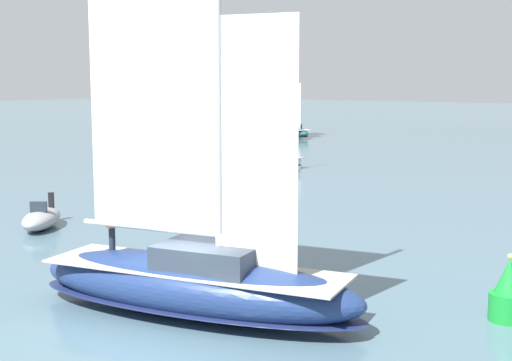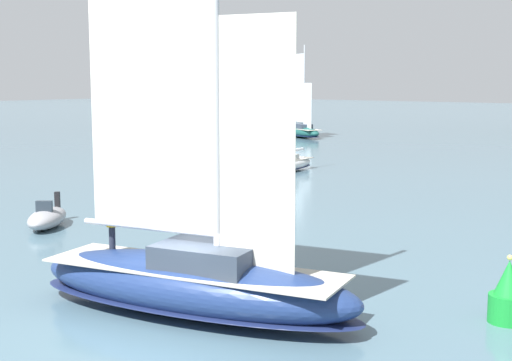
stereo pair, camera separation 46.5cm
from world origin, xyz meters
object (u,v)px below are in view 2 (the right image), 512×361
at_px(channel_buoy, 508,296).
at_px(motor_tender, 47,218).
at_px(sailboat_moored_far_slip, 289,164).
at_px(sailboat_moored_outer_mooring, 301,130).
at_px(sailboat_main, 193,277).

bearing_deg(channel_buoy, motor_tender, -179.90).
xyz_separation_m(sailboat_moored_far_slip, motor_tender, (3.15, -23.81, -0.12)).
height_order(sailboat_moored_far_slip, motor_tender, sailboat_moored_far_slip).
relative_size(motor_tender, channel_buoy, 1.94).
bearing_deg(sailboat_moored_outer_mooring, channel_buoy, -50.48).
distance_m(sailboat_moored_outer_mooring, motor_tender, 54.79).
xyz_separation_m(sailboat_moored_outer_mooring, motor_tender, (20.52, -50.80, -0.44)).
bearing_deg(sailboat_moored_outer_mooring, sailboat_main, -58.32).
bearing_deg(sailboat_moored_far_slip, motor_tender, -82.45).
height_order(sailboat_main, sailboat_moored_far_slip, sailboat_main).
bearing_deg(motor_tender, sailboat_main, -19.51).
distance_m(sailboat_main, channel_buoy, 8.98).
xyz_separation_m(sailboat_moored_far_slip, sailboat_moored_outer_mooring, (-17.37, 26.99, 0.31)).
bearing_deg(sailboat_moored_far_slip, sailboat_moored_outer_mooring, 122.76).
bearing_deg(sailboat_moored_far_slip, channel_buoy, -44.12).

